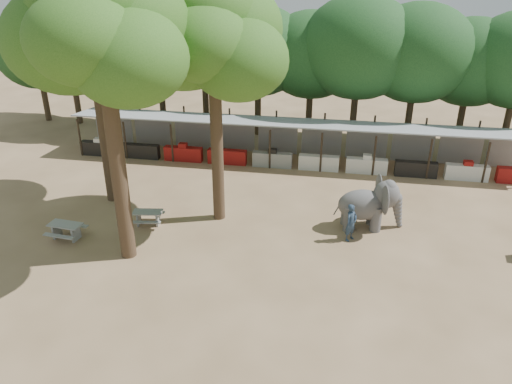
% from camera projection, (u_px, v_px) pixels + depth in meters
% --- Properties ---
extents(ground, '(100.00, 100.00, 0.00)m').
position_uv_depth(ground, '(259.00, 298.00, 18.66)').
color(ground, brown).
rests_on(ground, ground).
extents(vendor_stalls, '(28.00, 2.99, 2.80)m').
position_uv_depth(vendor_stalls, '(297.00, 144.00, 30.47)').
color(vendor_stalls, gray).
rests_on(vendor_stalls, ground).
extents(yard_tree_left, '(7.10, 6.90, 11.02)m').
position_uv_depth(yard_tree_left, '(91.00, 38.00, 22.99)').
color(yard_tree_left, '#332316').
rests_on(yard_tree_left, ground).
extents(yard_tree_center, '(7.10, 6.90, 12.04)m').
position_uv_depth(yard_tree_center, '(99.00, 31.00, 17.63)').
color(yard_tree_center, '#332316').
rests_on(yard_tree_center, ground).
extents(yard_tree_back, '(7.10, 6.90, 11.36)m').
position_uv_depth(yard_tree_back, '(211.00, 36.00, 21.01)').
color(yard_tree_back, '#332316').
rests_on(yard_tree_back, ground).
extents(backdrop_trees, '(46.46, 5.95, 8.33)m').
position_uv_depth(backdrop_trees, '(307.00, 57.00, 33.21)').
color(backdrop_trees, '#332316').
rests_on(backdrop_trees, ground).
extents(elephant, '(3.24, 2.42, 2.42)m').
position_uv_depth(elephant, '(370.00, 204.00, 23.08)').
color(elephant, '#494747').
rests_on(elephant, ground).
extents(handler, '(0.71, 0.75, 1.74)m').
position_uv_depth(handler, '(351.00, 223.00, 22.17)').
color(handler, '#26384C').
rests_on(handler, ground).
extents(picnic_table_near, '(1.61, 1.47, 0.74)m').
position_uv_depth(picnic_table_near, '(66.00, 229.00, 22.44)').
color(picnic_table_near, gray).
rests_on(picnic_table_near, ground).
extents(picnic_table_far, '(1.55, 1.43, 0.69)m').
position_uv_depth(picnic_table_far, '(148.00, 216.00, 23.63)').
color(picnic_table_far, gray).
rests_on(picnic_table_far, ground).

